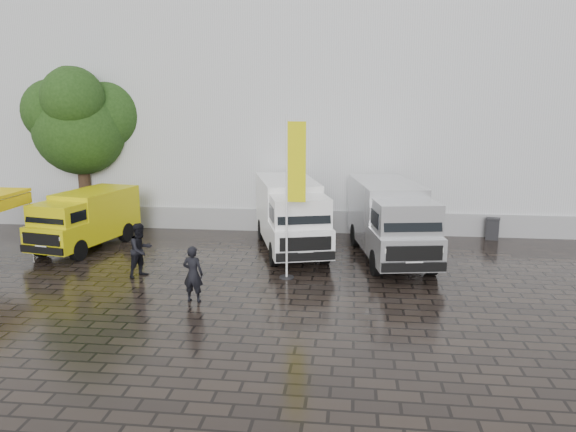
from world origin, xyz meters
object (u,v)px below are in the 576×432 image
Objects in this scene: wheelie_bin at (493,228)px; person_front at (193,274)px; van_yellow at (85,221)px; van_silver at (390,222)px; flagpole at (292,188)px; person_tent at (141,250)px; van_white at (291,217)px.

person_front is (-10.70, -9.03, 0.39)m from wheelie_bin.
wheelie_bin is at bearing 23.35° from van_yellow.
flagpole is at bearing -150.51° from van_silver.
person_tent reaches higher than wheelie_bin.
van_yellow is at bearing 169.14° from van_white.
van_silver is 6.93× the size of wheelie_bin.
van_yellow is 9.39m from flagpole.
van_silver is 4.74m from flagpole.
person_front is 0.92× the size of person_tent.
van_white is at bearing -146.65° from wheelie_bin.
wheelie_bin is at bearing -132.61° from person_front.
person_front is at bearing -135.73° from flagpole.
van_silver is 1.19× the size of flagpole.
van_silver is (3.87, -0.74, 0.03)m from van_white.
van_white is at bearing 16.21° from van_yellow.
flagpole reaches higher than person_tent.
flagpole is at bearing -54.95° from person_tent.
person_tent is (-5.13, -0.44, -2.16)m from flagpole.
person_front is (-2.68, -2.61, -2.23)m from flagpole.
flagpole is 10.61m from wheelie_bin.
van_silver is 8.18m from person_front.
van_yellow is at bearing 169.73° from van_silver.
van_yellow reaches higher than person_front.
wheelie_bin is (4.61, 3.60, -0.94)m from van_silver.
flagpole is 5.82× the size of wheelie_bin.
flagpole is 3.19× the size of person_front.
van_white is 6.76× the size of wheelie_bin.
wheelie_bin is (8.03, 6.42, -2.62)m from flagpole.
flagpole is (0.46, -3.56, 1.71)m from van_white.
person_front is (-6.09, -5.43, -0.55)m from van_silver.
van_yellow reaches higher than person_tent.
van_yellow is 2.66× the size of person_tent.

